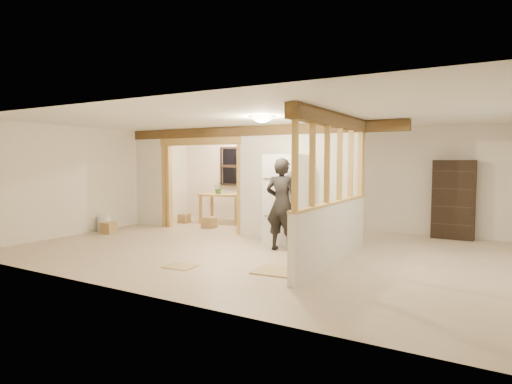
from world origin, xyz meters
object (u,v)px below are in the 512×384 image
Objects in this scene: shop_vac at (164,210)px; work_table at (223,208)px; woman at (282,204)px; refrigerator at (286,199)px; bookshelf at (453,200)px.

work_table is at bearing 21.22° from shop_vac.
woman reaches higher than shop_vac.
refrigerator reaches higher than shop_vac.
shop_vac is (-4.60, 1.76, -0.55)m from woman.
bookshelf is at bearing -136.49° from woman.
shop_vac is 7.42m from bookshelf.
woman reaches higher than bookshelf.
woman reaches higher than work_table.
bookshelf is at bearing 9.26° from shop_vac.
refrigerator reaches higher than work_table.
shop_vac is (-1.61, -0.62, -0.06)m from work_table.
shop_vac is at bearing -170.78° from work_table.
shop_vac is at bearing -170.74° from bookshelf.
work_table is at bearing -42.57° from woman.
work_table is 1.72m from shop_vac.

